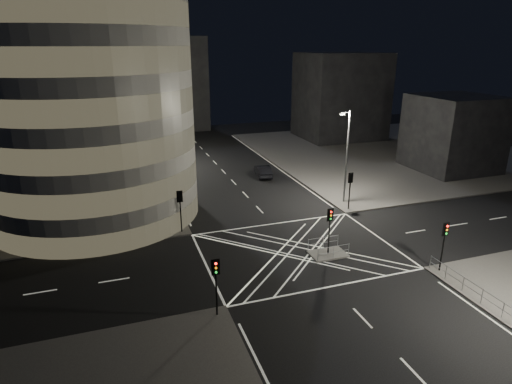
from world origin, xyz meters
name	(u,v)px	position (x,y,z in m)	size (l,w,h in m)	color
ground	(298,251)	(0.00, 0.00, 0.00)	(120.00, 120.00, 0.00)	black
sidewalk_far_right	(393,151)	(29.00, 27.00, 0.07)	(42.00, 42.00, 0.15)	#504D4B
central_island	(328,254)	(2.00, -1.50, 0.07)	(3.00, 2.00, 0.15)	slate
office_tower_curved	(35,86)	(-20.74, 18.74, 12.65)	(30.00, 29.00, 27.20)	#9B9992
office_block_rear	(49,83)	(-22.00, 42.00, 11.15)	(24.00, 16.00, 22.00)	#9B9992
building_right_far	(340,96)	(26.00, 40.00, 7.65)	(14.00, 12.00, 15.00)	black
building_right_near	(453,133)	(30.00, 16.00, 5.15)	(10.00, 10.00, 10.00)	black
building_far_end	(160,85)	(-4.00, 58.00, 9.00)	(18.00, 8.00, 18.00)	black
tree_a	(157,180)	(-10.50, 9.00, 4.65)	(4.58, 4.58, 7.15)	black
tree_b	(150,164)	(-10.50, 15.00, 4.68)	(4.44, 4.44, 7.09)	black
tree_c	(145,153)	(-10.50, 21.00, 4.44)	(4.78, 4.78, 7.05)	black
tree_d	(140,136)	(-10.50, 27.00, 5.32)	(4.89, 4.89, 7.99)	black
tree_e	(138,137)	(-10.50, 33.00, 3.92)	(3.65, 3.65, 5.88)	black
traffic_signal_fl	(180,204)	(-8.80, 6.80, 2.91)	(0.55, 0.22, 4.00)	black
traffic_signal_nl	(216,277)	(-8.80, -6.80, 2.91)	(0.55, 0.22, 4.00)	black
traffic_signal_fr	(350,184)	(8.80, 6.80, 2.91)	(0.55, 0.22, 4.00)	black
traffic_signal_nr	(444,238)	(8.80, -6.80, 2.91)	(0.55, 0.22, 4.00)	black
traffic_signal_island	(330,223)	(2.00, -1.50, 2.91)	(0.55, 0.22, 4.00)	black
street_lamp_left_near	(164,162)	(-9.44, 12.00, 5.54)	(1.25, 0.25, 10.00)	slate
street_lamp_left_far	(147,129)	(-9.44, 30.00, 5.54)	(1.25, 0.25, 10.00)	slate
street_lamp_right_far	(346,154)	(9.44, 9.00, 5.54)	(1.25, 0.25, 10.00)	slate
railing_near_right	(492,303)	(8.30, -12.15, 0.70)	(0.06, 11.70, 1.10)	slate
railing_island_south	(334,252)	(2.00, -2.40, 0.70)	(2.80, 0.06, 1.10)	slate
railing_island_north	(323,243)	(2.00, -0.60, 0.70)	(2.80, 0.06, 1.10)	slate
sedan	(263,171)	(4.37, 21.11, 0.77)	(1.62, 4.66, 1.53)	black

